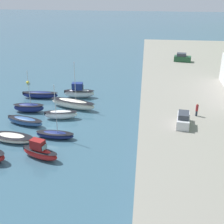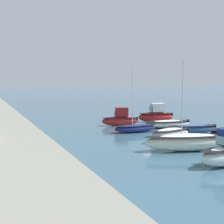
# 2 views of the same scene
# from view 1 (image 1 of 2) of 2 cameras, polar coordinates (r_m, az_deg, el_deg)

# --- Properties ---
(ground_plane) EXTENTS (320.00, 320.00, 0.00)m
(ground_plane) POSITION_cam_1_polar(r_m,az_deg,el_deg) (48.87, -11.10, -3.22)
(ground_plane) COLOR #385B70
(moored_boat_0) EXTENTS (2.16, 5.98, 2.93)m
(moored_boat_0) POSITION_cam_1_polar(r_m,az_deg,el_deg) (60.26, -6.07, 3.65)
(moored_boat_0) COLOR silver
(moored_boat_0) RESTS_ON ground_plane
(moored_boat_1) EXTENTS (4.22, 8.70, 8.54)m
(moored_boat_1) POSITION_cam_1_polar(r_m,az_deg,el_deg) (55.52, -7.16, 1.53)
(moored_boat_1) COLOR white
(moored_boat_1) RESTS_ON ground_plane
(moored_boat_2) EXTENTS (2.36, 5.63, 1.49)m
(moored_boat_2) POSITION_cam_1_polar(r_m,az_deg,el_deg) (51.86, -9.34, -0.43)
(moored_boat_2) COLOR white
(moored_boat_2) RESTS_ON ground_plane
(moored_boat_3) EXTENTS (2.03, 5.83, 8.25)m
(moored_boat_3) POSITION_cam_1_polar(r_m,az_deg,el_deg) (46.16, -10.39, -4.07)
(moored_boat_3) COLOR navy
(moored_boat_3) RESTS_ON ground_plane
(moored_boat_4) EXTENTS (3.15, 5.49, 2.66)m
(moored_boat_4) POSITION_cam_1_polar(r_m,az_deg,el_deg) (41.59, -13.07, -7.09)
(moored_boat_4) COLOR red
(moored_boat_4) RESTS_ON ground_plane
(moored_boat_5) EXTENTS (1.79, 7.01, 1.35)m
(moored_boat_5) POSITION_cam_1_polar(r_m,az_deg,el_deg) (61.24, -13.01, 3.11)
(moored_boat_5) COLOR navy
(moored_boat_5) RESTS_ON ground_plane
(moored_boat_6) EXTENTS (2.02, 5.40, 7.39)m
(moored_boat_6) POSITION_cam_1_polar(r_m,az_deg,el_deg) (55.58, -14.97, 0.81)
(moored_boat_6) COLOR navy
(moored_boat_6) RESTS_ON ground_plane
(moored_boat_7) EXTENTS (3.44, 6.65, 1.21)m
(moored_boat_7) POSITION_cam_1_polar(r_m,az_deg,el_deg) (51.16, -15.63, -1.59)
(moored_boat_7) COLOR #33568E
(moored_boat_7) RESTS_ON ground_plane
(moored_boat_8) EXTENTS (3.44, 7.02, 1.06)m
(moored_boat_8) POSITION_cam_1_polar(r_m,az_deg,el_deg) (46.87, -17.85, -4.47)
(moored_boat_8) COLOR white
(moored_boat_8) RESTS_ON ground_plane
(parked_car_0) EXTENTS (4.39, 2.30, 2.16)m
(parked_car_0) POSITION_cam_1_polar(r_m,az_deg,el_deg) (47.48, 12.88, -1.38)
(parked_car_0) COLOR silver
(parked_car_0) RESTS_ON quay_promenade
(parked_car_1) EXTENTS (2.39, 4.42, 2.16)m
(parked_car_1) POSITION_cam_1_polar(r_m,az_deg,el_deg) (82.52, 12.73, 9.62)
(parked_car_1) COLOR #1E4C2D
(parked_car_1) RESTS_ON quay_promenade
(person_on_quay) EXTENTS (0.40, 0.40, 2.14)m
(person_on_quay) POSITION_cam_1_polar(r_m,az_deg,el_deg) (51.03, 15.26, 0.44)
(person_on_quay) COLOR #232838
(person_on_quay) RESTS_ON quay_promenade
(mooring_buoy_0) EXTENTS (0.68, 0.68, 0.68)m
(mooring_buoy_0) POSITION_cam_1_polar(r_m,az_deg,el_deg) (70.04, -15.15, 5.25)
(mooring_buoy_0) COLOR yellow
(mooring_buoy_0) RESTS_ON ground_plane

